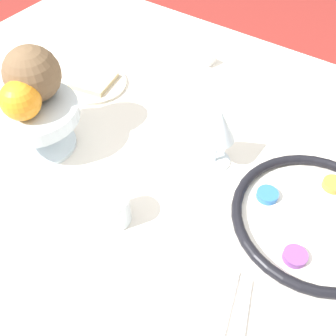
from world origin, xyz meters
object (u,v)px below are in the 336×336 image
at_px(napkin_roll, 186,48).
at_px(orange_fruit, 20,100).
at_px(coconut, 32,74).
at_px(bread_plate, 94,83).
at_px(cup_near, 113,209).
at_px(fruit_stand, 36,117).
at_px(cup_mid, 1,99).
at_px(wine_glass, 219,126).
at_px(seder_plate, 315,218).

bearing_deg(napkin_roll, orange_fruit, 84.73).
bearing_deg(coconut, bread_plate, -77.16).
height_order(coconut, cup_near, coconut).
height_order(fruit_stand, bread_plate, fruit_stand).
distance_m(coconut, bread_plate, 0.26).
relative_size(bread_plate, cup_mid, 2.60).
distance_m(wine_glass, fruit_stand, 0.38).
xyz_separation_m(fruit_stand, cup_mid, (0.17, -0.03, -0.05)).
xyz_separation_m(napkin_roll, cup_mid, (0.23, 0.45, 0.01)).
xyz_separation_m(coconut, napkin_roll, (-0.07, -0.45, -0.15)).
bearing_deg(fruit_stand, cup_near, 166.16).
xyz_separation_m(bread_plate, cup_mid, (0.11, 0.20, 0.02)).
xyz_separation_m(fruit_stand, cup_near, (-0.25, 0.06, -0.05)).
bearing_deg(napkin_roll, fruit_stand, 83.10).
height_order(napkin_roll, cup_mid, cup_mid).
xyz_separation_m(orange_fruit, cup_near, (-0.24, 0.04, -0.12)).
distance_m(fruit_stand, napkin_roll, 0.49).
height_order(coconut, napkin_roll, coconut).
height_order(coconut, bread_plate, coconut).
bearing_deg(cup_near, orange_fruit, -8.33).
height_order(bread_plate, cup_near, cup_near).
distance_m(wine_glass, bread_plate, 0.41).
bearing_deg(napkin_roll, cup_near, 109.65).
relative_size(fruit_stand, napkin_roll, 0.96).
bearing_deg(cup_near, cup_mid, -12.33).
relative_size(orange_fruit, coconut, 0.69).
xyz_separation_m(fruit_stand, bread_plate, (0.06, -0.23, -0.07)).
relative_size(orange_fruit, napkin_roll, 0.41).
relative_size(seder_plate, orange_fruit, 3.97).
height_order(orange_fruit, napkin_roll, orange_fruit).
xyz_separation_m(wine_glass, fruit_stand, (0.33, 0.17, -0.02)).
bearing_deg(cup_near, bread_plate, -43.03).
bearing_deg(wine_glass, cup_near, 71.00).
bearing_deg(bread_plate, seder_plate, 172.38).
distance_m(fruit_stand, cup_mid, 0.18).
relative_size(coconut, napkin_roll, 0.60).
bearing_deg(fruit_stand, orange_fruit, 112.89).
height_order(wine_glass, cup_mid, wine_glass).
distance_m(wine_glass, cup_near, 0.26).
bearing_deg(orange_fruit, napkin_roll, -95.27).
relative_size(seder_plate, fruit_stand, 1.71).
bearing_deg(coconut, napkin_roll, -98.78).
height_order(fruit_stand, napkin_roll, fruit_stand).
xyz_separation_m(wine_glass, orange_fruit, (0.32, 0.20, 0.05)).
bearing_deg(orange_fruit, cup_near, 171.67).
distance_m(bread_plate, cup_near, 0.42).
xyz_separation_m(seder_plate, napkin_roll, (0.51, -0.34, 0.00)).
xyz_separation_m(seder_plate, cup_near, (0.31, 0.21, 0.02)).
height_order(bread_plate, napkin_roll, napkin_roll).
relative_size(fruit_stand, cup_near, 2.83).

